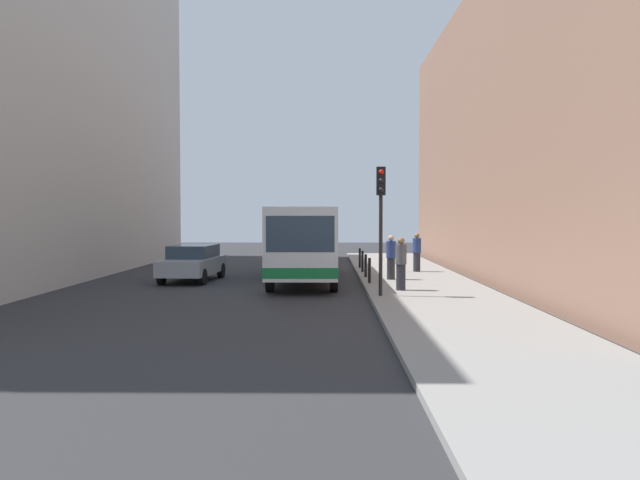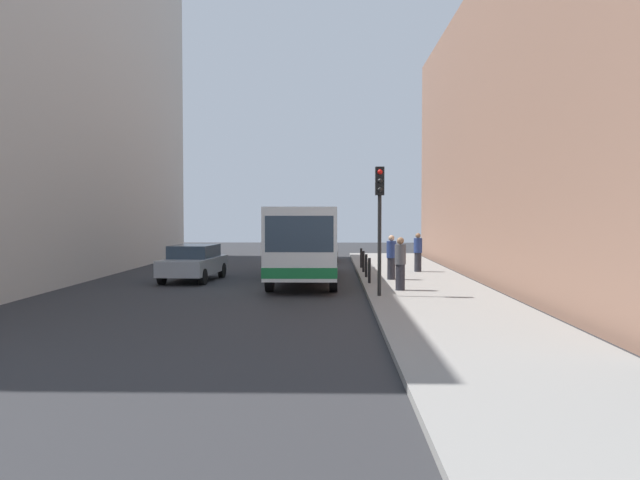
% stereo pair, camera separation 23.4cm
% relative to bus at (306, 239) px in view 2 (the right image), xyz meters
% --- Properties ---
extents(ground_plane, '(80.00, 80.00, 0.00)m').
position_rel_bus_xyz_m(ground_plane, '(-0.95, -3.40, -1.73)').
color(ground_plane, '#2D2D30').
extents(sidewalk, '(4.40, 40.00, 0.15)m').
position_rel_bus_xyz_m(sidewalk, '(4.45, -3.40, -1.65)').
color(sidewalk, gray).
rests_on(sidewalk, ground).
extents(building_left, '(7.00, 32.00, 17.94)m').
position_rel_bus_xyz_m(building_left, '(-12.45, 0.60, 7.24)').
color(building_left, '#BCB7AD').
rests_on(building_left, ground).
extents(building_right, '(7.00, 32.00, 12.50)m').
position_rel_bus_xyz_m(building_right, '(10.55, 0.60, 4.52)').
color(building_right, '#936B56').
rests_on(building_right, ground).
extents(bus, '(2.56, 11.03, 3.00)m').
position_rel_bus_xyz_m(bus, '(0.00, 0.00, 0.00)').
color(bus, white).
rests_on(bus, ground).
extents(car_beside_bus, '(2.14, 4.53, 1.48)m').
position_rel_bus_xyz_m(car_beside_bus, '(-4.63, -0.26, -0.94)').
color(car_beside_bus, '#A5A8AD').
rests_on(car_beside_bus, ground).
extents(car_behind_bus, '(1.95, 4.44, 1.48)m').
position_rel_bus_xyz_m(car_behind_bus, '(0.42, 11.56, -0.94)').
color(car_behind_bus, silver).
rests_on(car_behind_bus, ground).
extents(traffic_light, '(0.28, 0.33, 4.10)m').
position_rel_bus_xyz_m(traffic_light, '(2.60, -6.28, 1.28)').
color(traffic_light, black).
rests_on(traffic_light, sidewalk).
extents(bollard_near, '(0.11, 0.11, 0.95)m').
position_rel_bus_xyz_m(bollard_near, '(2.50, -2.46, -1.10)').
color(bollard_near, black).
rests_on(bollard_near, sidewalk).
extents(bollard_mid, '(0.11, 0.11, 0.95)m').
position_rel_bus_xyz_m(bollard_mid, '(2.50, -0.09, -1.10)').
color(bollard_mid, black).
rests_on(bollard_mid, sidewalk).
extents(bollard_far, '(0.11, 0.11, 0.95)m').
position_rel_bus_xyz_m(bollard_far, '(2.50, 2.27, -1.10)').
color(bollard_far, black).
rests_on(bollard_far, sidewalk).
extents(bollard_farthest, '(0.11, 0.11, 0.95)m').
position_rel_bus_xyz_m(bollard_farthest, '(2.50, 4.63, -1.10)').
color(bollard_farthest, black).
rests_on(bollard_farthest, sidewalk).
extents(pedestrian_near_signal, '(0.38, 0.38, 1.82)m').
position_rel_bus_xyz_m(pedestrian_near_signal, '(3.43, -4.73, -0.66)').
color(pedestrian_near_signal, '#26262D').
rests_on(pedestrian_near_signal, sidewalk).
extents(pedestrian_mid_sidewalk, '(0.38, 0.38, 1.77)m').
position_rel_bus_xyz_m(pedestrian_mid_sidewalk, '(3.45, -1.05, -0.69)').
color(pedestrian_mid_sidewalk, '#26262D').
rests_on(pedestrian_mid_sidewalk, sidewalk).
extents(pedestrian_far_sidewalk, '(0.38, 0.38, 1.76)m').
position_rel_bus_xyz_m(pedestrian_far_sidewalk, '(4.98, 2.54, -0.70)').
color(pedestrian_far_sidewalk, '#26262D').
rests_on(pedestrian_far_sidewalk, sidewalk).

